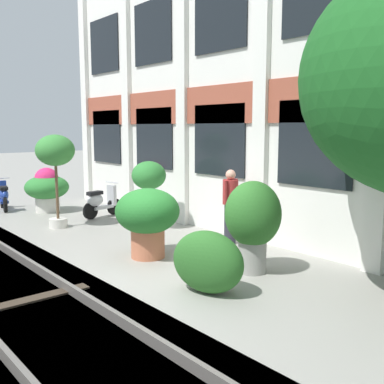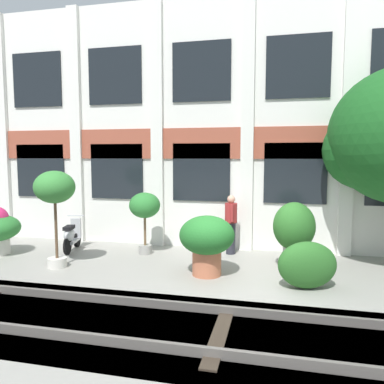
{
  "view_description": "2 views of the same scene",
  "coord_description": "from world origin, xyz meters",
  "px_view_note": "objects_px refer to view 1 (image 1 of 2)",
  "views": [
    {
      "loc": [
        6.49,
        -4.65,
        2.56
      ],
      "look_at": [
        -0.1,
        0.91,
        1.31
      ],
      "focal_mm": 42.0,
      "sensor_mm": 36.0,
      "label": 1
    },
    {
      "loc": [
        0.88,
        -8.01,
        2.74
      ],
      "look_at": [
        -1.4,
        1.87,
        1.75
      ],
      "focal_mm": 35.0,
      "sensor_mm": 36.0,
      "label": 2
    }
  ],
  "objects_px": {
    "scooter_near_curb": "(101,202)",
    "scooter_second_parked": "(3,196)",
    "topiary_hedge": "(208,262)",
    "potted_plant_tall_urn": "(55,155)",
    "potted_plant_fluted_column": "(253,219)",
    "potted_plant_ribbed_drum": "(47,188)",
    "potted_plant_terracotta_small": "(149,178)",
    "potted_plant_glazed_jar": "(148,216)",
    "resident_by_doorway": "(230,204)"
  },
  "relations": [
    {
      "from": "scooter_near_curb",
      "to": "scooter_second_parked",
      "type": "distance_m",
      "value": 3.41
    },
    {
      "from": "topiary_hedge",
      "to": "potted_plant_tall_urn",
      "type": "bearing_deg",
      "value": 178.65
    },
    {
      "from": "scooter_second_parked",
      "to": "topiary_hedge",
      "type": "relative_size",
      "value": 1.12
    },
    {
      "from": "potted_plant_fluted_column",
      "to": "scooter_near_curb",
      "type": "distance_m",
      "value": 6.19
    },
    {
      "from": "potted_plant_ribbed_drum",
      "to": "scooter_near_curb",
      "type": "xyz_separation_m",
      "value": [
        1.84,
        0.81,
        -0.3
      ]
    },
    {
      "from": "potted_plant_terracotta_small",
      "to": "topiary_hedge",
      "type": "height_order",
      "value": "potted_plant_terracotta_small"
    },
    {
      "from": "potted_plant_fluted_column",
      "to": "scooter_second_parked",
      "type": "height_order",
      "value": "potted_plant_fluted_column"
    },
    {
      "from": "potted_plant_tall_urn",
      "to": "potted_plant_ribbed_drum",
      "type": "relative_size",
      "value": 1.76
    },
    {
      "from": "potted_plant_tall_urn",
      "to": "potted_plant_ribbed_drum",
      "type": "distance_m",
      "value": 2.68
    },
    {
      "from": "potted_plant_tall_urn",
      "to": "potted_plant_terracotta_small",
      "type": "xyz_separation_m",
      "value": [
        1.68,
        1.69,
        -0.57
      ]
    },
    {
      "from": "potted_plant_tall_urn",
      "to": "topiary_hedge",
      "type": "xyz_separation_m",
      "value": [
        5.89,
        -0.14,
        -1.37
      ]
    },
    {
      "from": "scooter_near_curb",
      "to": "scooter_second_parked",
      "type": "height_order",
      "value": "same"
    },
    {
      "from": "potted_plant_fluted_column",
      "to": "scooter_second_parked",
      "type": "relative_size",
      "value": 1.2
    },
    {
      "from": "topiary_hedge",
      "to": "potted_plant_glazed_jar",
      "type": "bearing_deg",
      "value": 170.11
    },
    {
      "from": "potted_plant_terracotta_small",
      "to": "topiary_hedge",
      "type": "xyz_separation_m",
      "value": [
        4.21,
        -1.83,
        -0.8
      ]
    },
    {
      "from": "potted_plant_fluted_column",
      "to": "topiary_hedge",
      "type": "xyz_separation_m",
      "value": [
        0.22,
        -1.27,
        -0.48
      ]
    },
    {
      "from": "potted_plant_terracotta_small",
      "to": "potted_plant_fluted_column",
      "type": "relative_size",
      "value": 1.05
    },
    {
      "from": "resident_by_doorway",
      "to": "topiary_hedge",
      "type": "relative_size",
      "value": 1.35
    },
    {
      "from": "potted_plant_glazed_jar",
      "to": "potted_plant_ribbed_drum",
      "type": "distance_m",
      "value": 6.06
    },
    {
      "from": "resident_by_doorway",
      "to": "potted_plant_glazed_jar",
      "type": "bearing_deg",
      "value": 66.91
    },
    {
      "from": "potted_plant_fluted_column",
      "to": "potted_plant_ribbed_drum",
      "type": "bearing_deg",
      "value": -176.83
    },
    {
      "from": "potted_plant_tall_urn",
      "to": "potted_plant_ribbed_drum",
      "type": "height_order",
      "value": "potted_plant_tall_urn"
    },
    {
      "from": "potted_plant_terracotta_small",
      "to": "potted_plant_ribbed_drum",
      "type": "relative_size",
      "value": 1.28
    },
    {
      "from": "scooter_second_parked",
      "to": "potted_plant_fluted_column",
      "type": "bearing_deg",
      "value": -159.22
    },
    {
      "from": "potted_plant_ribbed_drum",
      "to": "resident_by_doorway",
      "type": "xyz_separation_m",
      "value": [
        6.34,
        1.54,
        0.15
      ]
    },
    {
      "from": "topiary_hedge",
      "to": "potted_plant_terracotta_small",
      "type": "bearing_deg",
      "value": 156.56
    },
    {
      "from": "scooter_second_parked",
      "to": "topiary_hedge",
      "type": "distance_m",
      "value": 9.29
    },
    {
      "from": "potted_plant_fluted_column",
      "to": "scooter_second_parked",
      "type": "bearing_deg",
      "value": -171.17
    },
    {
      "from": "potted_plant_glazed_jar",
      "to": "scooter_near_curb",
      "type": "distance_m",
      "value": 4.4
    },
    {
      "from": "potted_plant_glazed_jar",
      "to": "topiary_hedge",
      "type": "relative_size",
      "value": 1.13
    },
    {
      "from": "potted_plant_glazed_jar",
      "to": "potted_plant_terracotta_small",
      "type": "height_order",
      "value": "potted_plant_terracotta_small"
    },
    {
      "from": "potted_plant_tall_urn",
      "to": "resident_by_doorway",
      "type": "bearing_deg",
      "value": 29.01
    },
    {
      "from": "scooter_second_parked",
      "to": "potted_plant_tall_urn",
      "type": "bearing_deg",
      "value": -163.39
    },
    {
      "from": "potted_plant_glazed_jar",
      "to": "potted_plant_fluted_column",
      "type": "xyz_separation_m",
      "value": [
        1.96,
        0.89,
        0.13
      ]
    },
    {
      "from": "topiary_hedge",
      "to": "scooter_near_curb",
      "type": "bearing_deg",
      "value": 165.59
    },
    {
      "from": "resident_by_doorway",
      "to": "scooter_near_curb",
      "type": "bearing_deg",
      "value": -5.19
    },
    {
      "from": "potted_plant_ribbed_drum",
      "to": "resident_by_doorway",
      "type": "relative_size",
      "value": 0.82
    },
    {
      "from": "potted_plant_terracotta_small",
      "to": "scooter_near_curb",
      "type": "height_order",
      "value": "potted_plant_terracotta_small"
    },
    {
      "from": "potted_plant_ribbed_drum",
      "to": "scooter_second_parked",
      "type": "bearing_deg",
      "value": -137.78
    },
    {
      "from": "potted_plant_ribbed_drum",
      "to": "scooter_second_parked",
      "type": "height_order",
      "value": "potted_plant_ribbed_drum"
    },
    {
      "from": "potted_plant_terracotta_small",
      "to": "resident_by_doorway",
      "type": "height_order",
      "value": "potted_plant_terracotta_small"
    },
    {
      "from": "scooter_second_parked",
      "to": "scooter_near_curb",
      "type": "bearing_deg",
      "value": -136.58
    },
    {
      "from": "potted_plant_ribbed_drum",
      "to": "scooter_near_curb",
      "type": "relative_size",
      "value": 0.99
    },
    {
      "from": "potted_plant_glazed_jar",
      "to": "potted_plant_terracotta_small",
      "type": "relative_size",
      "value": 0.8
    },
    {
      "from": "potted_plant_ribbed_drum",
      "to": "scooter_second_parked",
      "type": "distance_m",
      "value": 1.47
    },
    {
      "from": "potted_plant_ribbed_drum",
      "to": "scooter_second_parked",
      "type": "relative_size",
      "value": 0.99
    },
    {
      "from": "potted_plant_fluted_column",
      "to": "topiary_hedge",
      "type": "bearing_deg",
      "value": -79.96
    },
    {
      "from": "potted_plant_glazed_jar",
      "to": "scooter_second_parked",
      "type": "distance_m",
      "value": 7.13
    },
    {
      "from": "scooter_second_parked",
      "to": "topiary_hedge",
      "type": "bearing_deg",
      "value": -167.2
    },
    {
      "from": "scooter_near_curb",
      "to": "potted_plant_tall_urn",
      "type": "bearing_deg",
      "value": -175.02
    }
  ]
}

